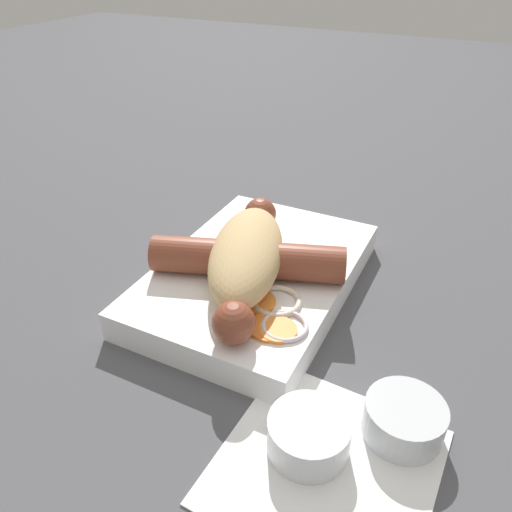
{
  "coord_description": "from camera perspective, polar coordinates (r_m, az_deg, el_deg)",
  "views": [
    {
      "loc": [
        0.35,
        0.17,
        0.3
      ],
      "look_at": [
        0.0,
        0.0,
        0.04
      ],
      "focal_mm": 35.0,
      "sensor_mm": 36.0,
      "label": 1
    }
  ],
  "objects": [
    {
      "name": "ground_plane",
      "position": [
        0.49,
        0.0,
        -3.78
      ],
      "size": [
        3.0,
        3.0,
        0.0
      ],
      "primitive_type": "plane",
      "color": "#4C4C51"
    },
    {
      "name": "sausage",
      "position": [
        0.45,
        -0.81,
        -0.4
      ],
      "size": [
        0.2,
        0.18,
        0.03
      ],
      "color": "brown",
      "rests_on": "food_tray"
    },
    {
      "name": "napkin",
      "position": [
        0.36,
        8.02,
        -22.63
      ],
      "size": [
        0.14,
        0.14,
        0.0
      ],
      "color": "white",
      "rests_on": "ground_plane"
    },
    {
      "name": "food_tray",
      "position": [
        0.48,
        0.0,
        -2.42
      ],
      "size": [
        0.25,
        0.17,
        0.03
      ],
      "color": "white",
      "rests_on": "ground_plane"
    },
    {
      "name": "condiment_cup_near",
      "position": [
        0.36,
        5.99,
        -19.92
      ],
      "size": [
        0.06,
        0.06,
        0.03
      ],
      "color": "silver",
      "rests_on": "ground_plane"
    },
    {
      "name": "pickled_veggies",
      "position": [
        0.42,
        1.87,
        -6.42
      ],
      "size": [
        0.08,
        0.08,
        0.0
      ],
      "color": "orange",
      "rests_on": "food_tray"
    },
    {
      "name": "condiment_cup_far",
      "position": [
        0.38,
        16.5,
        -17.68
      ],
      "size": [
        0.06,
        0.06,
        0.03
      ],
      "color": "silver",
      "rests_on": "ground_plane"
    },
    {
      "name": "bread_roll",
      "position": [
        0.45,
        -0.63,
        0.12
      ],
      "size": [
        0.17,
        0.11,
        0.05
      ],
      "color": "tan",
      "rests_on": "food_tray"
    }
  ]
}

